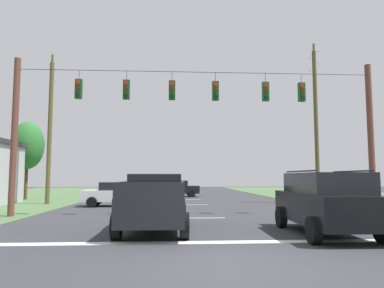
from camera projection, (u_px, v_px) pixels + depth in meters
The scene contains 15 objects.
ground_plane at pixel (226, 264), 7.61m from camera, with size 120.00×120.00×0.00m, color #333338.
stop_bar_stripe at pixel (213, 242), 10.07m from camera, with size 14.66×0.45×0.01m, color white.
lane_dash_0 at pixel (197, 218), 16.04m from camera, with size 0.15×2.50×0.01m, color white.
lane_dash_1 at pixel (189, 205), 23.71m from camera, with size 0.15×2.50×0.01m, color white.
lane_dash_2 at pixel (186, 199), 29.20m from camera, with size 0.15×2.50×0.01m, color white.
lane_dash_3 at pixel (183, 196), 34.55m from camera, with size 0.15×2.50×0.01m, color white.
overhead_signal_span at pixel (197, 125), 17.39m from camera, with size 17.73×0.31×7.56m.
pickup_truck at pixel (155, 202), 12.49m from camera, with size 2.34×5.43×1.95m.
suv_black at pixel (325, 201), 11.50m from camera, with size 2.33×4.86×2.05m.
distant_car_crossing_white at pixel (117, 194), 22.66m from camera, with size 4.35×2.11×1.52m.
distant_car_oncoming at pixel (313, 191), 27.70m from camera, with size 2.34×4.45×1.52m.
distant_car_far_parked at pixel (176, 188), 33.44m from camera, with size 4.40×2.22×1.52m.
utility_pole_mid_right at pixel (316, 122), 25.18m from camera, with size 0.28×1.69×11.44m.
utility_pole_near_left at pixel (50, 128), 24.45m from camera, with size 0.29×1.80×10.39m.
tree_roadside_right at pixel (28, 146), 29.15m from camera, with size 2.61×2.61×6.39m.
Camera 1 is at (-1.19, -7.76, 1.85)m, focal length 33.31 mm.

